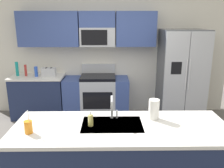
% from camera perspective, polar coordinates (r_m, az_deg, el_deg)
% --- Properties ---
extents(ground_plane, '(9.00, 9.00, 0.00)m').
position_cam_1_polar(ground_plane, '(3.60, -0.46, -19.02)').
color(ground_plane, '#66605B').
rests_on(ground_plane, ground).
extents(kitchen_wall_unit, '(5.20, 0.43, 2.60)m').
position_cam_1_polar(kitchen_wall_unit, '(5.08, -2.28, 9.11)').
color(kitchen_wall_unit, silver).
rests_on(kitchen_wall_unit, ground).
extents(back_counter, '(1.10, 0.63, 0.90)m').
position_cam_1_polar(back_counter, '(5.24, -17.44, -2.86)').
color(back_counter, '#1E2A4D').
rests_on(back_counter, ground).
extents(range_oven, '(1.36, 0.61, 1.10)m').
position_cam_1_polar(range_oven, '(5.03, -3.80, -3.00)').
color(range_oven, '#B7BABF').
rests_on(range_oven, ground).
extents(refrigerator, '(0.90, 0.76, 1.85)m').
position_cam_1_polar(refrigerator, '(5.05, 16.60, 2.13)').
color(refrigerator, '#4C4F54').
rests_on(refrigerator, ground).
extents(island_counter, '(2.41, 0.88, 0.90)m').
position_cam_1_polar(island_counter, '(2.85, 2.14, -18.36)').
color(island_counter, '#1E2A4D').
rests_on(island_counter, ground).
extents(toaster, '(0.28, 0.16, 0.18)m').
position_cam_1_polar(toaster, '(4.98, -15.18, 2.83)').
color(toaster, '#B7BABF').
rests_on(toaster, back_counter).
extents(pepper_mill, '(0.05, 0.05, 0.24)m').
position_cam_1_polar(pepper_mill, '(5.17, -20.36, 3.15)').
color(pepper_mill, '#B2332D').
rests_on(pepper_mill, back_counter).
extents(bottle_blue, '(0.07, 0.07, 0.21)m').
position_cam_1_polar(bottle_blue, '(5.04, -18.08, 2.91)').
color(bottle_blue, blue).
rests_on(bottle_blue, back_counter).
extents(bottle_teal, '(0.06, 0.06, 0.29)m').
position_cam_1_polar(bottle_teal, '(5.23, -22.21, 3.44)').
color(bottle_teal, teal).
rests_on(bottle_teal, back_counter).
extents(sink_faucet, '(0.08, 0.21, 0.28)m').
position_cam_1_polar(sink_faucet, '(2.73, 0.09, -5.33)').
color(sink_faucet, '#B7BABF').
rests_on(sink_faucet, island_counter).
extents(drink_cup_orange, '(0.08, 0.08, 0.25)m').
position_cam_1_polar(drink_cup_orange, '(2.59, -19.77, -9.85)').
color(drink_cup_orange, orange).
rests_on(drink_cup_orange, island_counter).
extents(soap_dispenser, '(0.06, 0.06, 0.17)m').
position_cam_1_polar(soap_dispenser, '(2.61, -5.26, -8.77)').
color(soap_dispenser, '#D8CC66').
rests_on(soap_dispenser, island_counter).
extents(paper_towel_roll, '(0.12, 0.12, 0.24)m').
position_cam_1_polar(paper_towel_roll, '(2.80, 10.20, -6.11)').
color(paper_towel_roll, white).
rests_on(paper_towel_roll, island_counter).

